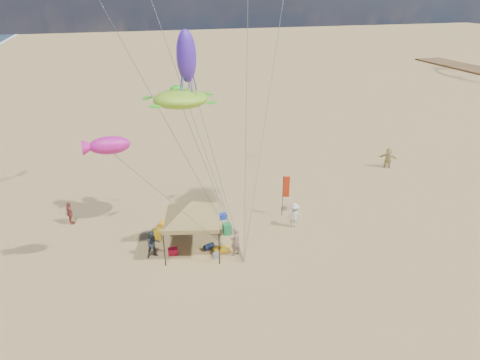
% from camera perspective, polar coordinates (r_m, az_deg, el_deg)
% --- Properties ---
extents(ground, '(280.00, 280.00, 0.00)m').
position_cam_1_polar(ground, '(24.45, 1.99, -11.40)').
color(ground, tan).
rests_on(ground, ground).
extents(canopy_tent, '(5.95, 5.95, 3.77)m').
position_cam_1_polar(canopy_tent, '(24.35, -6.47, -3.04)').
color(canopy_tent, black).
rests_on(canopy_tent, ground).
extents(feather_flag, '(0.44, 0.15, 2.98)m').
position_cam_1_polar(feather_flag, '(28.59, 6.05, -1.22)').
color(feather_flag, black).
rests_on(feather_flag, ground).
extents(cooler_red, '(0.54, 0.38, 0.38)m').
position_cam_1_polar(cooler_red, '(25.61, -8.93, -9.36)').
color(cooler_red, red).
rests_on(cooler_red, ground).
extents(cooler_blue, '(0.54, 0.38, 0.38)m').
position_cam_1_polar(cooler_blue, '(28.88, -2.33, -4.85)').
color(cooler_blue, '#1537B2').
rests_on(cooler_blue, ground).
extents(bag_navy, '(0.69, 0.54, 0.36)m').
position_cam_1_polar(bag_navy, '(25.81, -4.14, -8.83)').
color(bag_navy, '#0C1736').
rests_on(bag_navy, ground).
extents(bag_orange, '(0.54, 0.69, 0.36)m').
position_cam_1_polar(bag_orange, '(28.43, -10.39, -5.81)').
color(bag_orange, '#F19F0D').
rests_on(bag_orange, ground).
extents(chair_green, '(0.50, 0.50, 0.70)m').
position_cam_1_polar(chair_green, '(27.16, -1.73, -6.50)').
color(chair_green, '#198D44').
rests_on(chair_green, ground).
extents(chair_yellow, '(0.50, 0.50, 0.70)m').
position_cam_1_polar(chair_yellow, '(27.00, -11.08, -7.21)').
color(chair_yellow, yellow).
rests_on(chair_yellow, ground).
extents(crate_grey, '(0.34, 0.30, 0.28)m').
position_cam_1_polar(crate_grey, '(25.08, -3.24, -10.01)').
color(crate_grey, slate).
rests_on(crate_grey, ground).
extents(beach_cart, '(0.90, 0.50, 0.24)m').
position_cam_1_polar(beach_cart, '(25.48, -2.47, -9.21)').
color(beach_cart, gold).
rests_on(beach_cart, ground).
extents(person_near_a, '(0.80, 0.70, 1.84)m').
position_cam_1_polar(person_near_a, '(24.84, -0.62, -8.18)').
color(person_near_a, tan).
rests_on(person_near_a, ground).
extents(person_near_b, '(0.92, 0.78, 1.70)m').
position_cam_1_polar(person_near_b, '(25.25, -11.50, -8.34)').
color(person_near_b, '#333C46').
rests_on(person_near_b, ground).
extents(person_near_c, '(1.21, 0.94, 1.65)m').
position_cam_1_polar(person_near_c, '(27.89, 7.25, -4.68)').
color(person_near_c, silver).
rests_on(person_near_c, ground).
extents(person_far_a, '(0.70, 1.00, 1.57)m').
position_cam_1_polar(person_far_a, '(30.10, -21.70, -4.14)').
color(person_far_a, '#963D39').
rests_on(person_far_a, ground).
extents(person_far_c, '(1.62, 1.42, 1.78)m').
position_cam_1_polar(person_far_c, '(38.79, 19.12, 2.81)').
color(person_far_c, '#CEBB6D').
rests_on(person_far_c, ground).
extents(turtle_kite, '(3.20, 2.58, 1.05)m').
position_cam_1_polar(turtle_kite, '(25.02, -7.89, 10.62)').
color(turtle_kite, '#8FCF27').
rests_on(turtle_kite, ground).
extents(fish_kite, '(2.15, 1.45, 0.87)m').
position_cam_1_polar(fish_kite, '(21.64, -16.95, 4.45)').
color(fish_kite, '#D11B93').
rests_on(fish_kite, ground).
extents(squid_kite, '(1.34, 1.34, 2.86)m').
position_cam_1_polar(squid_kite, '(24.64, -7.16, 16.04)').
color(squid_kite, '#4E25C7').
rests_on(squid_kite, ground).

